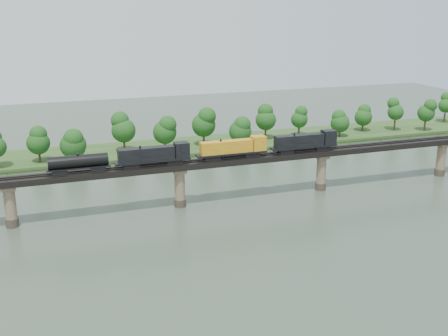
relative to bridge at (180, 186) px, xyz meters
name	(u,v)px	position (x,y,z in m)	size (l,w,h in m)	color
ground	(218,255)	(0.00, -30.00, -5.46)	(400.00, 400.00, 0.00)	#334134
far_bank	(138,151)	(0.00, 55.00, -4.66)	(300.00, 24.00, 1.60)	#29471C
bridge	(180,186)	(0.00, 0.00, 0.00)	(236.00, 30.00, 11.50)	#473A2D
bridge_superstructure	(179,162)	(0.00, 0.00, 6.33)	(220.00, 4.90, 0.75)	black
far_treeline	(115,133)	(-8.21, 50.52, 3.37)	(289.06, 17.54, 13.60)	#382619
freight_train	(207,151)	(7.20, 0.00, 8.51)	(75.20, 2.93, 5.18)	black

